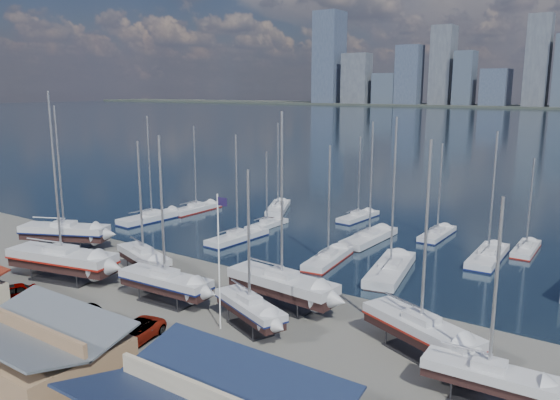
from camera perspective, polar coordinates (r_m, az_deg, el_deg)
The scene contains 27 objects.
ground at distance 52.28m, azimuth -8.76°, elevation -10.64°, with size 1400.00×1400.00×0.00m, color #605E59.
shed_grey at distance 42.36m, azimuth -24.33°, elevation -13.92°, with size 12.60×8.40×4.17m.
sailboat_cradle_0 at distance 73.17m, azimuth -21.59°, elevation -3.08°, with size 11.26×7.52×17.66m.
sailboat_cradle_1 at distance 61.35m, azimuth -21.82°, elevation -5.75°, with size 12.64×5.98×19.43m.
sailboat_cradle_2 at distance 60.43m, azimuth -14.07°, elevation -5.77°, with size 9.05×4.99×14.37m.
sailboat_cradle_3 at distance 52.33m, azimuth -11.90°, elevation -8.33°, with size 9.76×3.14×15.62m.
sailboat_cradle_4 at distance 50.31m, azimuth 0.19°, elevation -8.76°, with size 11.16×3.93×17.73m.
sailboat_cradle_5 at distance 45.96m, azimuth -3.19°, elevation -11.11°, with size 8.44×5.17×13.42m.
sailboat_cradle_6 at distance 43.01m, azimuth 14.50°, elevation -12.93°, with size 10.33×6.50×16.20m.
sailboat_cradle_7 at distance 38.35m, azimuth 20.94°, elevation -16.75°, with size 8.19×2.62×13.43m.
sailboat_moored_0 at distance 84.73m, azimuth -13.23°, elevation -1.92°, with size 3.86×11.20×16.46m.
sailboat_moored_1 at distance 89.81m, azimuth -8.72°, elevation -0.99°, with size 2.81×9.70×14.46m.
sailboat_moored_2 at distance 89.12m, azimuth -0.20°, elevation -0.94°, with size 6.90×10.10×14.95m.
sailboat_moored_3 at distance 71.96m, azimuth -4.46°, elevation -4.04°, with size 3.43×9.92×14.58m.
sailboat_moored_4 at distance 78.65m, azimuth -1.37°, elevation -2.64°, with size 2.38×7.69×11.52m.
sailboat_moored_5 at distance 84.08m, azimuth 8.17°, elevation -1.83°, with size 3.17×9.00×13.20m.
sailboat_moored_6 at distance 63.34m, azimuth 5.04°, elevation -6.24°, with size 3.73×9.70×14.14m.
sailboat_moored_7 at distance 72.42m, azimuth 9.31°, elevation -4.05°, with size 3.37×10.90×16.32m.
sailboat_moored_8 at distance 76.52m, azimuth 16.10°, elevation -3.52°, with size 2.53×8.86×13.23m.
sailboat_moored_9 at distance 60.33m, azimuth 11.46°, elevation -7.34°, with size 5.41×12.08×17.63m.
sailboat_moored_10 at distance 68.17m, azimuth 20.88°, elevation -5.69°, with size 3.33×10.59×15.68m.
sailboat_moored_11 at distance 73.39m, azimuth 24.30°, elevation -4.75°, with size 2.44×8.15×12.12m.
car_a at distance 57.81m, azimuth -26.37°, elevation -8.71°, with size 1.88×4.68×1.60m, color gray.
car_b at distance 50.10m, azimuth -19.10°, elevation -11.31°, with size 1.49×4.28×1.41m, color gray.
car_c at distance 45.66m, azimuth -14.99°, elevation -13.26°, with size 2.58×5.59×1.55m, color gray.
car_d at distance 42.57m, azimuth -17.17°, elevation -15.45°, with size 1.88×4.61×1.34m, color gray.
flagpole at distance 44.59m, azimuth -6.34°, elevation -5.56°, with size 1.02×0.12×11.46m.
Camera 1 is at (33.65, -44.84, 19.66)m, focal length 35.00 mm.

